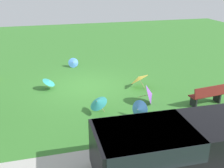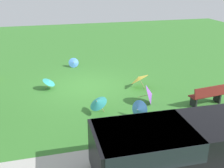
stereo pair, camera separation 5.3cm
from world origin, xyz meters
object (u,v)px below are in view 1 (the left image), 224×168
park_bench (207,95)px  parasol_teal_1 (98,102)px  parasol_purple_0 (150,94)px  van_dark (171,146)px  parasol_blue_1 (73,63)px  parasol_yellow_0 (139,78)px  parasol_blue_0 (139,110)px  parasol_teal_2 (49,82)px

park_bench → parasol_teal_1: (4.79, -0.39, 0.05)m
parasol_purple_0 → van_dark: bearing=74.3°
parasol_blue_1 → parasol_purple_0: bearing=112.9°
van_dark → parasol_purple_0: (-1.27, -4.50, -0.47)m
park_bench → parasol_purple_0: park_bench is taller
park_bench → parasol_blue_1: size_ratio=2.58×
parasol_yellow_0 → parasol_teal_1: (2.61, 2.27, 0.00)m
parasol_blue_1 → parasol_purple_0: size_ratio=0.66×
parasol_yellow_0 → parasol_blue_1: bearing=-56.8°
parasol_blue_1 → van_dark: bearing=97.0°
parasol_yellow_0 → parasol_blue_1: (2.75, -4.21, -0.21)m
parasol_blue_0 → parasol_teal_1: bearing=-27.8°
parasol_blue_0 → parasol_purple_0: (-0.96, -1.15, 0.07)m
parasol_purple_0 → parasol_teal_2: 5.06m
parasol_purple_0 → parasol_teal_2: size_ratio=1.18×
parasol_purple_0 → parasol_teal_2: parasol_purple_0 is taller
parasol_blue_0 → parasol_teal_2: size_ratio=0.96×
parasol_yellow_0 → parasol_teal_1: bearing=41.0°
park_bench → parasol_yellow_0: (2.18, -2.67, 0.05)m
parasol_purple_0 → parasol_blue_0: bearing=50.3°
parasol_yellow_0 → parasol_teal_2: parasol_yellow_0 is taller
parasol_yellow_0 → parasol_blue_1: 5.03m
van_dark → park_bench: bearing=-134.1°
parasol_purple_0 → parasol_teal_2: (4.21, -2.81, -0.03)m
park_bench → parasol_teal_1: size_ratio=1.71×
parasol_yellow_0 → parasol_blue_0: 3.26m
parasol_yellow_0 → parasol_teal_2: (4.39, -0.91, -0.10)m
park_bench → parasol_teal_1: park_bench is taller
parasol_teal_1 → parasol_blue_1: bearing=-88.8°
parasol_blue_1 → park_bench: bearing=125.6°
park_bench → parasol_teal_2: park_bench is taller
park_bench → parasol_purple_0: bearing=-18.0°
parasol_teal_2 → parasol_blue_1: bearing=-116.4°
parasol_teal_1 → parasol_purple_0: 2.47m
parasol_blue_0 → parasol_teal_1: (1.48, -0.78, 0.13)m
van_dark → parasol_blue_1: bearing=-83.0°
parasol_blue_0 → parasol_teal_2: parasol_blue_0 is taller
parasol_yellow_0 → parasol_teal_2: bearing=-11.7°
park_bench → parasol_blue_1: park_bench is taller
parasol_yellow_0 → parasol_blue_0: size_ratio=1.64×
parasol_blue_1 → parasol_purple_0: (-2.58, 6.11, 0.15)m
van_dark → parasol_blue_0: (-0.31, -3.35, -0.53)m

